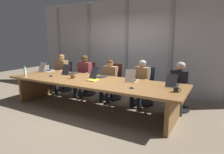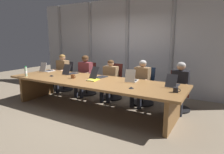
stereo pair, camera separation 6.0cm
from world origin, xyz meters
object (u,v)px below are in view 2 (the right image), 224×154
office_chair_left_end (64,79)px  person_left_end (61,70)px  person_right_mid (141,80)px  conference_mic_left_side (51,76)px  laptop_left_end (47,70)px  laptop_center (99,76)px  laptop_left_mid (70,72)px  water_bottle_primary (26,72)px  coffee_mug_far (176,90)px  person_right_end (179,84)px  office_chair_center (112,85)px  conference_mic_middle (131,88)px  office_chair_left_mid (87,82)px  laptop_right_mid (132,79)px  person_left_mid (84,72)px  spiral_notepad (93,80)px  office_chair_right_end (178,95)px  office_chair_right_mid (144,90)px  laptop_right_end (173,84)px  coffee_mug_near (73,76)px  person_center (109,77)px

office_chair_left_end → person_left_end: person_left_end is taller
person_right_mid → conference_mic_left_side: size_ratio=10.60×
laptop_left_end → laptop_center: size_ratio=0.82×
laptop_left_mid → water_bottle_primary: size_ratio=1.67×
coffee_mug_far → person_right_end: bearing=97.2°
office_chair_center → conference_mic_middle: office_chair_center is taller
person_left_end → office_chair_left_mid: bearing=101.1°
laptop_right_mid → person_right_end: (0.96, 0.55, -0.11)m
person_left_mid → laptop_left_mid: bearing=-7.0°
coffee_mug_far → conference_mic_middle: (-0.83, -0.15, -0.03)m
laptop_right_mid → spiral_notepad: size_ratio=1.28×
person_left_mid → water_bottle_primary: 1.61m
laptop_left_end → spiral_notepad: bearing=-97.3°
spiral_notepad → office_chair_right_end: bearing=23.3°
office_chair_left_mid → conference_mic_left_side: bearing=-22.7°
person_left_end → person_right_end: 3.73m
office_chair_right_mid → conference_mic_middle: size_ratio=8.74×
person_right_mid → laptop_right_end: bearing=63.2°
office_chair_center → spiral_notepad: 1.11m
person_right_mid → person_right_end: size_ratio=0.99×
office_chair_left_mid → office_chair_right_mid: 1.87m
water_bottle_primary → coffee_mug_far: water_bottle_primary is taller
coffee_mug_near → office_chair_left_mid: bearing=110.3°
office_chair_center → coffee_mug_near: office_chair_center is taller
office_chair_left_end → office_chair_right_mid: office_chair_right_mid is taller
laptop_right_end → coffee_mug_far: size_ratio=3.27×
laptop_left_end → office_chair_left_mid: size_ratio=0.43×
office_chair_center → person_right_end: 1.91m
office_chair_right_mid → spiral_notepad: office_chair_right_mid is taller
coffee_mug_far → laptop_left_end: bearing=173.5°
person_right_end → water_bottle_primary: person_right_end is taller
laptop_left_end → person_center: bearing=-71.4°
conference_mic_left_side → person_left_mid: bearing=74.7°
water_bottle_primary → coffee_mug_near: bearing=18.0°
office_chair_right_end → coffee_mug_far: (0.16, -1.14, 0.42)m
office_chair_left_end → spiral_notepad: size_ratio=2.86×
laptop_left_end → coffee_mug_far: laptop_left_end is taller
laptop_left_mid → conference_mic_left_side: size_ratio=4.08×
office_chair_left_end → person_right_end: 3.76m
water_bottle_primary → coffee_mug_near: water_bottle_primary is taller
office_chair_right_end → conference_mic_left_side: 3.27m
laptop_left_mid → office_chair_right_mid: laptop_left_mid is taller
office_chair_left_end → spiral_notepad: (1.93, -1.04, 0.38)m
water_bottle_primary → conference_mic_left_side: bearing=30.5°
office_chair_left_end → coffee_mug_near: bearing=51.4°
laptop_center → person_right_mid: size_ratio=0.44×
office_chair_right_mid → water_bottle_primary: 3.14m
person_left_mid → coffee_mug_near: bearing=19.7°
laptop_center → laptop_right_end: bearing=-80.8°
laptop_right_mid → person_right_mid: bearing=-8.9°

